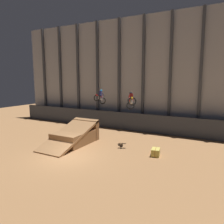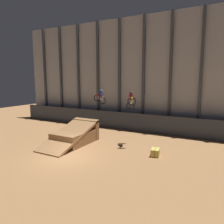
# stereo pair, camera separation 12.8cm
# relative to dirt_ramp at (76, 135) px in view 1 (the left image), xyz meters

# --- Properties ---
(ground_plane) EXTENTS (60.00, 60.00, 0.00)m
(ground_plane) POSITION_rel_dirt_ramp_xyz_m (1.93, -3.42, -0.69)
(ground_plane) COLOR #996B42
(arena_back_wall) EXTENTS (32.00, 0.40, 12.81)m
(arena_back_wall) POSITION_rel_dirt_ramp_xyz_m (1.93, 8.23, 5.72)
(arena_back_wall) COLOR #A3A8B2
(arena_back_wall) RESTS_ON ground_plane
(lower_barrier) EXTENTS (31.36, 0.20, 2.01)m
(lower_barrier) POSITION_rel_dirt_ramp_xyz_m (1.93, 6.84, 0.32)
(lower_barrier) COLOR #383D47
(lower_barrier) RESTS_ON ground_plane
(dirt_ramp) EXTENTS (2.74, 5.70, 2.06)m
(dirt_ramp) POSITION_rel_dirt_ramp_xyz_m (0.00, 0.00, 0.00)
(dirt_ramp) COLOR olive
(dirt_ramp) RESTS_ON ground_plane
(rider_bike_left_air) EXTENTS (0.87, 1.72, 1.63)m
(rider_bike_left_air) POSITION_rel_dirt_ramp_xyz_m (0.23, 3.98, 3.23)
(rider_bike_left_air) COLOR black
(rider_bike_right_air) EXTENTS (1.45, 1.82, 1.65)m
(rider_bike_right_air) POSITION_rel_dirt_ramp_xyz_m (4.71, 1.83, 3.26)
(rider_bike_right_air) COLOR black
(hay_bale_trackside) EXTENTS (0.75, 0.99, 0.57)m
(hay_bale_trackside) POSITION_rel_dirt_ramp_xyz_m (7.54, 0.10, -0.41)
(hay_bale_trackside) COLOR #CCB751
(hay_bale_trackside) RESTS_ON ground_plane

